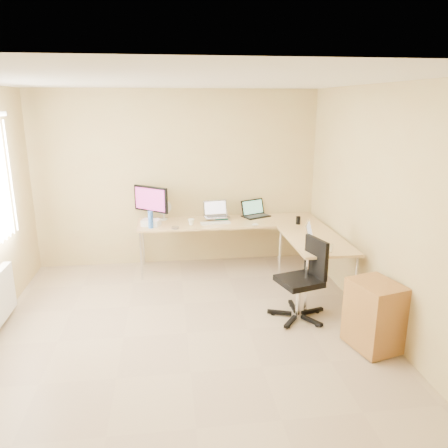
{
  "coord_description": "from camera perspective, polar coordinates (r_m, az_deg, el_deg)",
  "views": [
    {
      "loc": [
        -0.15,
        -4.21,
        2.41
      ],
      "look_at": [
        0.55,
        1.1,
        0.9
      ],
      "focal_mm": 34.79,
      "sensor_mm": 36.0,
      "label": 1
    }
  ],
  "objects": [
    {
      "name": "mouse",
      "position": [
        6.12,
        4.14,
        -0.08
      ],
      "size": [
        0.1,
        0.07,
        0.03
      ],
      "primitive_type": "ellipsoid",
      "rotation": [
        0.0,
        0.0,
        0.15
      ],
      "color": "white",
      "rests_on": "desk_main"
    },
    {
      "name": "mug",
      "position": [
        6.15,
        -4.32,
        0.27
      ],
      "size": [
        0.12,
        0.12,
        0.09
      ],
      "primitive_type": "imported",
      "rotation": [
        0.0,
        0.0,
        -0.38
      ],
      "color": "silver",
      "rests_on": "desk_main"
    },
    {
      "name": "desk_main",
      "position": [
        6.46,
        0.67,
        -2.73
      ],
      "size": [
        2.65,
        0.7,
        0.73
      ],
      "primitive_type": "cube",
      "color": "tan",
      "rests_on": "ground"
    },
    {
      "name": "monitor",
      "position": [
        6.43,
        -9.57,
        2.7
      ],
      "size": [
        0.59,
        0.52,
        0.51
      ],
      "primitive_type": "cube",
      "rotation": [
        0.0,
        0.0,
        -0.67
      ],
      "color": "black",
      "rests_on": "desk_main"
    },
    {
      "name": "office_chair",
      "position": [
        5.01,
        9.85,
        -6.91
      ],
      "size": [
        0.7,
        0.7,
        0.94
      ],
      "primitive_type": "cube",
      "rotation": [
        0.0,
        0.0,
        0.28
      ],
      "color": "black",
      "rests_on": "ground"
    },
    {
      "name": "wall_right",
      "position": [
        4.9,
        20.05,
        1.69
      ],
      "size": [
        0.0,
        4.5,
        4.5
      ],
      "primitive_type": "plane",
      "rotation": [
        1.57,
        0.0,
        -1.57
      ],
      "color": "tan",
      "rests_on": "ground"
    },
    {
      "name": "ceiling",
      "position": [
        4.22,
        -5.75,
        18.25
      ],
      "size": [
        4.5,
        4.5,
        0.0
      ],
      "primitive_type": "plane",
      "rotation": [
        3.14,
        0.0,
        0.0
      ],
      "color": "white",
      "rests_on": "ground"
    },
    {
      "name": "book_stack",
      "position": [
        6.53,
        -0.38,
        1.01
      ],
      "size": [
        0.21,
        0.28,
        0.04
      ],
      "primitive_type": "cube",
      "rotation": [
        0.0,
        0.0,
        -0.06
      ],
      "color": "#178780",
      "rests_on": "desk_main"
    },
    {
      "name": "keyboard",
      "position": [
        6.22,
        -1.13,
        0.15
      ],
      "size": [
        0.44,
        0.17,
        0.02
      ],
      "primitive_type": "cube",
      "rotation": [
        0.0,
        0.0,
        0.13
      ],
      "color": "silver",
      "rests_on": "desk_main"
    },
    {
      "name": "laptop_black",
      "position": [
        6.59,
        4.25,
        2.03
      ],
      "size": [
        0.48,
        0.43,
        0.25
      ],
      "primitive_type": "cube",
      "rotation": [
        0.0,
        0.0,
        0.42
      ],
      "color": "black",
      "rests_on": "desk_main"
    },
    {
      "name": "black_cup",
      "position": [
        6.26,
        9.73,
        0.47
      ],
      "size": [
        0.08,
        0.08,
        0.11
      ],
      "primitive_type": "cylinder",
      "rotation": [
        0.0,
        0.0,
        0.34
      ],
      "color": "black",
      "rests_on": "desk_main"
    },
    {
      "name": "papers",
      "position": [
        6.41,
        -9.49,
        0.36
      ],
      "size": [
        0.27,
        0.36,
        0.01
      ],
      "primitive_type": "cube",
      "rotation": [
        0.0,
        0.0,
        0.1
      ],
      "color": "white",
      "rests_on": "desk_main"
    },
    {
      "name": "cd_stack",
      "position": [
        6.0,
        -6.41,
        -0.49
      ],
      "size": [
        0.13,
        0.13,
        0.03
      ],
      "primitive_type": "cylinder",
      "rotation": [
        0.0,
        0.0,
        0.27
      ],
      "color": "#B3B2C2",
      "rests_on": "desk_main"
    },
    {
      "name": "desk_return",
      "position": [
        5.76,
        11.79,
        -5.39
      ],
      "size": [
        0.7,
        1.3,
        0.73
      ],
      "primitive_type": "cube",
      "color": "tan",
      "rests_on": "ground"
    },
    {
      "name": "laptop_return",
      "position": [
        5.27,
        12.47,
        -1.8
      ],
      "size": [
        0.46,
        0.42,
        0.25
      ],
      "primitive_type": "cube",
      "rotation": [
        0.0,
        0.0,
        1.15
      ],
      "color": "silver",
      "rests_on": "desk_return"
    },
    {
      "name": "desk_fan",
      "position": [
        6.45,
        -7.93,
        1.78
      ],
      "size": [
        0.27,
        0.27,
        0.28
      ],
      "primitive_type": "cylinder",
      "rotation": [
        0.0,
        0.0,
        0.24
      ],
      "color": "silver",
      "rests_on": "desk_main"
    },
    {
      "name": "cabinet",
      "position": [
        4.67,
        19.14,
        -11.24
      ],
      "size": [
        0.51,
        0.58,
        0.69
      ],
      "primitive_type": "cube",
      "rotation": [
        0.0,
        0.0,
        0.25
      ],
      "color": "brown",
      "rests_on": "ground"
    },
    {
      "name": "white_box",
      "position": [
        6.19,
        -9.56,
        0.18
      ],
      "size": [
        0.29,
        0.25,
        0.09
      ],
      "primitive_type": "cube",
      "rotation": [
        0.0,
        0.0,
        -0.33
      ],
      "color": "white",
      "rests_on": "desk_main"
    },
    {
      "name": "water_bottle",
      "position": [
        6.05,
        -9.63,
        0.59
      ],
      "size": [
        0.08,
        0.08,
        0.24
      ],
      "primitive_type": "cylinder",
      "rotation": [
        0.0,
        0.0,
        -0.12
      ],
      "color": "blue",
      "rests_on": "desk_main"
    },
    {
      "name": "floor",
      "position": [
        4.85,
        -4.89,
        -14.08
      ],
      "size": [
        4.5,
        4.5,
        0.0
      ],
      "primitive_type": "plane",
      "color": "tan",
      "rests_on": "ground"
    },
    {
      "name": "laptop_center",
      "position": [
        6.37,
        -0.99,
        1.94
      ],
      "size": [
        0.39,
        0.31,
        0.23
      ],
      "primitive_type": "cube",
      "rotation": [
        0.0,
        0.0,
        0.11
      ],
      "color": "#B3B5C4",
      "rests_on": "desk_main"
    },
    {
      "name": "wall_back",
      "position": [
        6.56,
        -6.12,
        5.9
      ],
      "size": [
        4.5,
        0.0,
        4.5
      ],
      "primitive_type": "plane",
      "rotation": [
        1.57,
        0.0,
        0.0
      ],
      "color": "tan",
      "rests_on": "ground"
    },
    {
      "name": "wall_front",
      "position": [
        2.26,
        -2.82,
        -13.66
      ],
      "size": [
        4.5,
        0.0,
        4.5
      ],
      "primitive_type": "plane",
      "rotation": [
        -1.57,
        0.0,
        0.0
      ],
      "color": "tan",
      "rests_on": "ground"
    }
  ]
}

